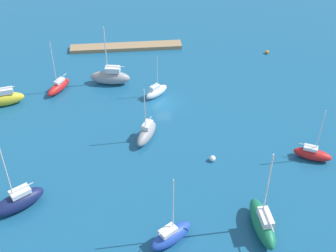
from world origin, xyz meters
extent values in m
plane|color=#19567F|center=(0.00, 0.00, 0.00)|extent=(160.00, 160.00, 0.00)
cube|color=#997A56|center=(5.70, -18.83, 0.35)|extent=(21.35, 2.56, 0.70)
ellipsoid|color=red|center=(-19.77, 15.06, 0.82)|extent=(5.52, 3.78, 1.63)
cube|color=silver|center=(-19.38, 14.88, 1.87)|extent=(2.16, 1.74, 0.49)
cylinder|color=silver|center=(-20.01, 15.17, 5.10)|extent=(0.13, 0.13, 6.93)
cylinder|color=silver|center=(-18.93, 14.67, 2.27)|extent=(2.20, 1.09, 0.10)
ellipsoid|color=gray|center=(3.28, 8.67, 1.03)|extent=(4.12, 5.86, 2.06)
cube|color=silver|center=(3.08, 8.27, 2.38)|extent=(1.87, 2.30, 0.65)
cylinder|color=silver|center=(3.41, 8.93, 5.60)|extent=(0.14, 0.14, 7.09)
cylinder|color=silver|center=(2.92, 7.94, 2.86)|extent=(1.07, 2.01, 0.11)
ellipsoid|color=#2347B2|center=(1.44, 27.57, 0.97)|extent=(5.94, 5.01, 1.94)
cube|color=silver|center=(1.82, 27.84, 2.23)|extent=(2.42, 2.21, 0.58)
cylinder|color=silver|center=(1.21, 27.41, 5.99)|extent=(0.14, 0.14, 8.10)
cylinder|color=silver|center=(2.09, 28.02, 2.68)|extent=(1.83, 1.32, 0.11)
ellipsoid|color=white|center=(1.01, -2.27, 0.87)|extent=(4.36, 3.97, 1.74)
cube|color=silver|center=(1.29, -2.04, 2.02)|extent=(1.78, 1.68, 0.55)
cylinder|color=silver|center=(0.83, -2.42, 4.61)|extent=(0.11, 0.11, 5.73)
cylinder|color=silver|center=(1.46, -1.89, 2.45)|extent=(1.32, 1.12, 0.09)
ellipsoid|color=#141E4C|center=(20.08, 20.66, 1.10)|extent=(7.18, 5.79, 2.20)
cube|color=silver|center=(19.61, 20.36, 2.53)|extent=(2.90, 2.58, 0.66)
cylinder|color=silver|center=(20.37, 20.84, 7.73)|extent=(0.17, 0.17, 11.06)
cylinder|color=silver|center=(19.21, 20.10, 3.01)|extent=(2.40, 1.60, 0.13)
ellipsoid|color=yellow|center=(25.72, -2.10, 1.08)|extent=(6.57, 3.14, 2.17)
cube|color=silver|center=(25.23, -2.21, 2.60)|extent=(2.46, 1.58, 0.87)
cylinder|color=silver|center=(24.87, -2.28, 3.19)|extent=(2.35, 0.60, 0.12)
ellipsoid|color=#19724C|center=(-9.52, 26.98, 1.31)|extent=(2.63, 7.77, 2.62)
cube|color=silver|center=(-9.56, 27.59, 3.07)|extent=(1.46, 2.83, 0.91)
cylinder|color=silver|center=(-9.50, 26.60, 7.33)|extent=(0.18, 0.18, 9.41)
cylinder|color=silver|center=(-9.61, 28.43, 3.68)|extent=(0.38, 3.67, 0.15)
ellipsoid|color=red|center=(17.34, -5.29, 0.79)|extent=(4.25, 5.37, 1.58)
cube|color=silver|center=(17.11, -5.65, 1.80)|extent=(1.85, 2.14, 0.43)
cylinder|color=silver|center=(17.49, -5.06, 5.54)|extent=(0.13, 0.13, 7.91)
cylinder|color=silver|center=(16.76, -6.18, 2.16)|extent=(1.54, 2.30, 0.10)
ellipsoid|color=gray|center=(8.67, -6.86, 1.20)|extent=(7.16, 3.43, 2.39)
cube|color=silver|center=(8.13, -6.76, 2.86)|extent=(2.67, 1.77, 0.93)
cylinder|color=silver|center=(9.01, -6.92, 6.57)|extent=(0.16, 0.16, 8.35)
cylinder|color=silver|center=(7.55, -6.66, 3.47)|extent=(2.94, 0.64, 0.13)
sphere|color=white|center=(-5.70, 14.23, 0.44)|extent=(0.87, 0.87, 0.87)
sphere|color=orange|center=(-20.88, -14.43, 0.34)|extent=(0.68, 0.68, 0.68)
camera|label=1|loc=(5.01, 62.87, 45.84)|focal=50.99mm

